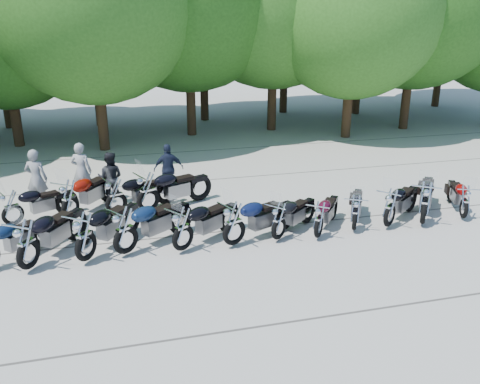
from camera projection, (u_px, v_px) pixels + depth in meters
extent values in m
plane|color=#9E988E|center=(255.00, 253.00, 12.58)|extent=(90.00, 90.00, 0.00)
cylinder|color=#3A2614|center=(14.00, 109.00, 22.05)|extent=(0.44, 0.44, 3.31)
sphere|color=#286319|center=(1.00, 20.00, 20.82)|extent=(7.31, 7.31, 7.31)
cylinder|color=#3A2614|center=(101.00, 104.00, 21.34)|extent=(0.44, 0.44, 3.93)
cylinder|color=#3A2614|center=(191.00, 92.00, 23.95)|extent=(0.44, 0.44, 4.13)
cylinder|color=#3A2614|center=(272.00, 89.00, 25.01)|extent=(0.44, 0.44, 4.09)
cylinder|color=#3A2614|center=(348.00, 99.00, 23.59)|extent=(0.44, 0.44, 3.62)
sphere|color=#357721|center=(354.00, 7.00, 22.24)|extent=(8.00, 8.00, 8.00)
cylinder|color=#3A2614|center=(407.00, 89.00, 25.26)|extent=(0.44, 0.44, 3.98)
cylinder|color=#3A2614|center=(5.00, 93.00, 25.55)|extent=(0.44, 0.44, 3.52)
cylinder|color=#3A2614|center=(98.00, 92.00, 26.12)|extent=(0.44, 0.44, 3.42)
sphere|color=#286319|center=(91.00, 14.00, 24.84)|extent=(7.56, 7.56, 7.56)
cylinder|color=#3A2614|center=(204.00, 87.00, 27.42)|extent=(0.44, 0.44, 3.56)
sphere|color=#286319|center=(202.00, 10.00, 26.09)|extent=(7.88, 7.88, 7.88)
cylinder|color=#3A2614|center=(284.00, 80.00, 29.44)|extent=(0.44, 0.44, 3.76)
sphere|color=#286319|center=(286.00, 4.00, 28.04)|extent=(8.31, 8.31, 8.31)
cylinder|color=#3A2614|center=(358.00, 82.00, 29.13)|extent=(0.44, 0.44, 3.63)
sphere|color=#357721|center=(363.00, 8.00, 27.77)|extent=(8.02, 8.02, 8.02)
cylinder|color=#3A2614|center=(439.00, 71.00, 31.23)|extent=(0.44, 0.44, 4.37)
imported|color=gray|center=(36.00, 179.00, 15.25)|extent=(0.77, 0.62, 1.83)
imported|color=black|center=(110.00, 178.00, 15.63)|extent=(0.94, 0.83, 1.64)
imported|color=#1A2137|center=(169.00, 169.00, 16.50)|extent=(0.97, 0.41, 1.65)
imported|color=#969598|center=(82.00, 171.00, 16.03)|extent=(0.78, 0.67, 1.82)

